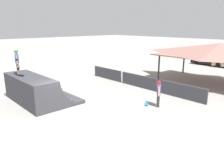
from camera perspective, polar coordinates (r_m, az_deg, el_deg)
ground_plane at (r=13.58m, az=-11.48°, el=-7.35°), size 160.00×160.00×0.00m
quarter_pipe_ramp at (r=15.84m, az=-19.36°, el=-1.64°), size 5.14×3.47×1.82m
skater_on_deck at (r=16.24m, az=-23.56°, el=5.68°), size 0.74×0.42×1.72m
skateboard_on_deck at (r=16.02m, az=-22.93°, el=2.23°), size 0.88×0.36×0.09m
bystander_walking at (r=14.35m, az=12.08°, el=-1.88°), size 0.50×0.59×1.71m
skateboard_on_ground at (r=14.89m, az=9.08°, el=-4.96°), size 0.64×0.80×0.09m
barrier_fence at (r=18.73m, az=6.99°, el=0.78°), size 11.89×0.12×1.05m
pavilion_shelter at (r=21.09m, az=26.40°, el=7.82°), size 10.75×5.43×3.67m
parked_car_black at (r=31.84m, az=23.88°, el=5.63°), size 4.30×1.82×1.27m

